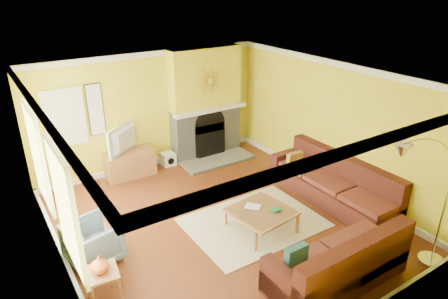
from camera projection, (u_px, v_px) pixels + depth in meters
floor at (221, 222)px, 7.45m from camera, size 5.50×6.00×0.02m
ceiling at (220, 79)px, 6.36m from camera, size 5.50×6.00×0.02m
wall_back at (151, 111)px, 9.22m from camera, size 5.50×0.02×2.70m
wall_front at (361, 247)px, 4.60m from camera, size 5.50×0.02×2.70m
wall_left at (53, 201)px, 5.53m from camera, size 0.02×6.00×2.70m
wall_right at (332, 126)px, 8.29m from camera, size 0.02×6.00×2.70m
baseboard at (221, 219)px, 7.43m from camera, size 5.50×6.00×0.12m
crown_molding at (220, 83)px, 6.39m from camera, size 5.50×6.00×0.12m
window_left_near at (37, 158)px, 6.49m from camera, size 0.06×1.22×1.72m
window_left_far at (65, 211)px, 5.03m from camera, size 0.06×1.22×1.72m
window_back at (64, 118)px, 8.15m from camera, size 0.82×0.06×1.22m
wall_art at (96, 110)px, 8.47m from camera, size 0.34×0.04×1.14m
fireplace at (205, 103)px, 9.73m from camera, size 1.80×0.40×2.70m
mantel at (211, 110)px, 9.59m from camera, size 1.92×0.22×0.08m
hearth at (218, 160)px, 9.84m from camera, size 1.80×0.70×0.06m
sunburst at (210, 81)px, 9.32m from camera, size 0.70×0.04×0.70m
rug at (254, 222)px, 7.41m from camera, size 2.40×1.80×0.02m
sectional_sofa at (302, 206)px, 7.12m from camera, size 3.25×3.55×0.90m
coffee_table at (261, 220)px, 7.15m from camera, size 1.13×1.13×0.40m
media_console at (130, 164)px, 9.04m from camera, size 1.09×0.49×0.60m
tv at (127, 139)px, 8.79m from camera, size 0.96×0.78×0.63m
subwoofer at (168, 159)px, 9.63m from camera, size 0.30×0.30×0.30m
armchair at (93, 242)px, 6.31m from camera, size 0.90×0.88×0.70m
side_table at (103, 286)px, 5.55m from camera, size 0.52×0.52×0.50m
vase at (99, 264)px, 5.40m from camera, size 0.26×0.26×0.26m
book at (251, 209)px, 7.07m from camera, size 0.33×0.34×0.03m
arc_lamp at (421, 211)px, 5.61m from camera, size 1.49×0.36×2.37m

